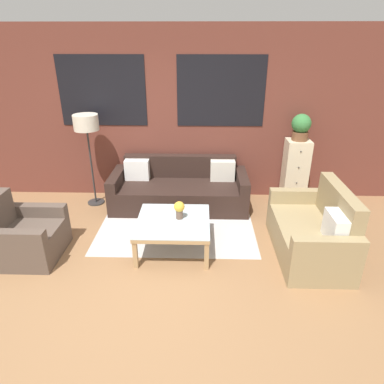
{
  "coord_description": "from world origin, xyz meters",
  "views": [
    {
      "loc": [
        0.64,
        -3.21,
        2.6
      ],
      "look_at": [
        0.52,
        1.28,
        0.55
      ],
      "focal_mm": 32.0,
      "sensor_mm": 36.0,
      "label": 1
    }
  ],
  "objects_px": {
    "settee_vintage": "(313,233)",
    "flower_vase": "(179,209)",
    "couch_dark": "(179,190)",
    "potted_plant": "(301,127)",
    "floor_lamp": "(86,127)",
    "drawer_cabinet": "(295,171)",
    "coffee_table": "(173,224)",
    "armchair_corner": "(25,237)"
  },
  "relations": [
    {
      "from": "floor_lamp",
      "to": "drawer_cabinet",
      "type": "height_order",
      "value": "floor_lamp"
    },
    {
      "from": "settee_vintage",
      "to": "coffee_table",
      "type": "relative_size",
      "value": 1.53
    },
    {
      "from": "coffee_table",
      "to": "potted_plant",
      "type": "bearing_deg",
      "value": 38.43
    },
    {
      "from": "coffee_table",
      "to": "potted_plant",
      "type": "relative_size",
      "value": 2.23
    },
    {
      "from": "settee_vintage",
      "to": "flower_vase",
      "type": "height_order",
      "value": "settee_vintage"
    },
    {
      "from": "couch_dark",
      "to": "coffee_table",
      "type": "relative_size",
      "value": 2.34
    },
    {
      "from": "couch_dark",
      "to": "potted_plant",
      "type": "distance_m",
      "value": 2.2
    },
    {
      "from": "potted_plant",
      "to": "flower_vase",
      "type": "relative_size",
      "value": 1.76
    },
    {
      "from": "settee_vintage",
      "to": "armchair_corner",
      "type": "xyz_separation_m",
      "value": [
        -3.68,
        -0.14,
        -0.03
      ]
    },
    {
      "from": "couch_dark",
      "to": "settee_vintage",
      "type": "relative_size",
      "value": 1.54
    },
    {
      "from": "armchair_corner",
      "to": "drawer_cabinet",
      "type": "xyz_separation_m",
      "value": [
        3.81,
        1.74,
        0.26
      ]
    },
    {
      "from": "floor_lamp",
      "to": "drawer_cabinet",
      "type": "xyz_separation_m",
      "value": [
        3.37,
        0.19,
        -0.77
      ]
    },
    {
      "from": "drawer_cabinet",
      "to": "couch_dark",
      "type": "bearing_deg",
      "value": -173.02
    },
    {
      "from": "coffee_table",
      "to": "drawer_cabinet",
      "type": "bearing_deg",
      "value": 38.43
    },
    {
      "from": "couch_dark",
      "to": "potted_plant",
      "type": "relative_size",
      "value": 5.22
    },
    {
      "from": "armchair_corner",
      "to": "potted_plant",
      "type": "bearing_deg",
      "value": 24.51
    },
    {
      "from": "drawer_cabinet",
      "to": "flower_vase",
      "type": "relative_size",
      "value": 4.49
    },
    {
      "from": "armchair_corner",
      "to": "floor_lamp",
      "type": "height_order",
      "value": "floor_lamp"
    },
    {
      "from": "flower_vase",
      "to": "coffee_table",
      "type": "bearing_deg",
      "value": -144.24
    },
    {
      "from": "floor_lamp",
      "to": "flower_vase",
      "type": "xyz_separation_m",
      "value": [
        1.52,
        -1.29,
        -0.74
      ]
    },
    {
      "from": "settee_vintage",
      "to": "floor_lamp",
      "type": "relative_size",
      "value": 0.95
    },
    {
      "from": "drawer_cabinet",
      "to": "flower_vase",
      "type": "height_order",
      "value": "drawer_cabinet"
    },
    {
      "from": "armchair_corner",
      "to": "coffee_table",
      "type": "distance_m",
      "value": 1.89
    },
    {
      "from": "settee_vintage",
      "to": "armchair_corner",
      "type": "bearing_deg",
      "value": -177.85
    },
    {
      "from": "settee_vintage",
      "to": "drawer_cabinet",
      "type": "height_order",
      "value": "drawer_cabinet"
    },
    {
      "from": "drawer_cabinet",
      "to": "armchair_corner",
      "type": "bearing_deg",
      "value": -155.49
    },
    {
      "from": "drawer_cabinet",
      "to": "potted_plant",
      "type": "bearing_deg",
      "value": 90.0
    },
    {
      "from": "drawer_cabinet",
      "to": "potted_plant",
      "type": "distance_m",
      "value": 0.76
    },
    {
      "from": "settee_vintage",
      "to": "coffee_table",
      "type": "height_order",
      "value": "settee_vintage"
    },
    {
      "from": "settee_vintage",
      "to": "coffee_table",
      "type": "distance_m",
      "value": 1.8
    },
    {
      "from": "potted_plant",
      "to": "flower_vase",
      "type": "height_order",
      "value": "potted_plant"
    },
    {
      "from": "floor_lamp",
      "to": "drawer_cabinet",
      "type": "bearing_deg",
      "value": 3.17
    },
    {
      "from": "armchair_corner",
      "to": "floor_lamp",
      "type": "relative_size",
      "value": 0.56
    },
    {
      "from": "floor_lamp",
      "to": "potted_plant",
      "type": "distance_m",
      "value": 3.37
    },
    {
      "from": "potted_plant",
      "to": "flower_vase",
      "type": "bearing_deg",
      "value": -141.46
    },
    {
      "from": "couch_dark",
      "to": "drawer_cabinet",
      "type": "xyz_separation_m",
      "value": [
        1.93,
        0.24,
        0.26
      ]
    },
    {
      "from": "settee_vintage",
      "to": "floor_lamp",
      "type": "xyz_separation_m",
      "value": [
        -3.23,
        1.41,
        1.0
      ]
    },
    {
      "from": "settee_vintage",
      "to": "drawer_cabinet",
      "type": "bearing_deg",
      "value": 85.2
    },
    {
      "from": "settee_vintage",
      "to": "flower_vase",
      "type": "distance_m",
      "value": 1.74
    },
    {
      "from": "potted_plant",
      "to": "flower_vase",
      "type": "xyz_separation_m",
      "value": [
        -1.85,
        -1.48,
        -0.73
      ]
    },
    {
      "from": "couch_dark",
      "to": "coffee_table",
      "type": "bearing_deg",
      "value": -89.98
    },
    {
      "from": "armchair_corner",
      "to": "coffee_table",
      "type": "bearing_deg",
      "value": 6.24
    }
  ]
}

